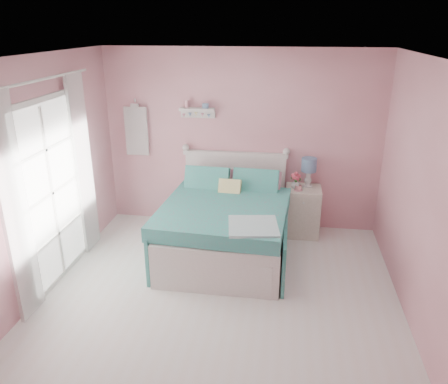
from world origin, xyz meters
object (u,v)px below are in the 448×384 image
(vase, at_px, (296,184))
(teacup, at_px, (298,188))
(bed, at_px, (226,226))
(table_lamp, at_px, (309,167))
(nightstand, at_px, (302,211))

(vase, xyz_separation_m, teacup, (0.04, -0.09, -0.03))
(bed, height_order, vase, bed)
(table_lamp, height_order, vase, table_lamp)
(nightstand, height_order, table_lamp, table_lamp)
(bed, height_order, table_lamp, bed)
(table_lamp, relative_size, teacup, 4.46)
(teacup, bearing_deg, nightstand, 51.05)
(nightstand, bearing_deg, teacup, -128.95)
(nightstand, relative_size, table_lamp, 1.68)
(table_lamp, relative_size, vase, 3.14)
(bed, distance_m, teacup, 1.18)
(table_lamp, bearing_deg, teacup, -127.88)
(bed, relative_size, vase, 14.94)
(table_lamp, xyz_separation_m, teacup, (-0.13, -0.17, -0.26))
(bed, relative_size, table_lamp, 4.76)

